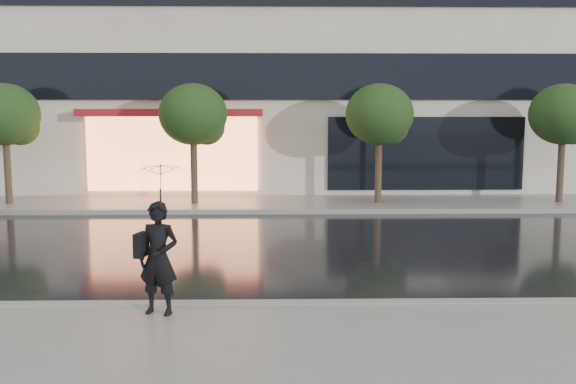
{
  "coord_description": "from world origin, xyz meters",
  "views": [
    {
      "loc": [
        -0.37,
        -10.76,
        3.11
      ],
      "look_at": [
        -0.1,
        2.73,
        1.4
      ],
      "focal_mm": 40.0,
      "sensor_mm": 36.0,
      "label": 1
    }
  ],
  "objects": [
    {
      "name": "ground",
      "position": [
        0.0,
        0.0,
        0.0
      ],
      "size": [
        120.0,
        120.0,
        0.0
      ],
      "primitive_type": "plane",
      "color": "black",
      "rests_on": "ground"
    },
    {
      "name": "sidewalk_near",
      "position": [
        0.0,
        -3.25,
        0.06
      ],
      "size": [
        60.0,
        4.5,
        0.12
      ],
      "primitive_type": "cube",
      "color": "slate",
      "rests_on": "ground"
    },
    {
      "name": "sidewalk_far",
      "position": [
        0.0,
        10.25,
        0.06
      ],
      "size": [
        60.0,
        3.5,
        0.12
      ],
      "primitive_type": "cube",
      "color": "slate",
      "rests_on": "ground"
    },
    {
      "name": "curb_near",
      "position": [
        0.0,
        -1.0,
        0.07
      ],
      "size": [
        60.0,
        0.25,
        0.14
      ],
      "primitive_type": "cube",
      "color": "gray",
      "rests_on": "ground"
    },
    {
      "name": "curb_far",
      "position": [
        0.0,
        8.5,
        0.07
      ],
      "size": [
        60.0,
        0.25,
        0.14
      ],
      "primitive_type": "cube",
      "color": "gray",
      "rests_on": "ground"
    },
    {
      "name": "tree_far_west",
      "position": [
        -8.94,
        10.03,
        2.92
      ],
      "size": [
        2.2,
        2.2,
        3.99
      ],
      "color": "#33261C",
      "rests_on": "ground"
    },
    {
      "name": "tree_mid_west",
      "position": [
        -2.94,
        10.03,
        2.92
      ],
      "size": [
        2.2,
        2.2,
        3.99
      ],
      "color": "#33261C",
      "rests_on": "ground"
    },
    {
      "name": "tree_mid_east",
      "position": [
        3.06,
        10.03,
        2.92
      ],
      "size": [
        2.2,
        2.2,
        3.99
      ],
      "color": "#33261C",
      "rests_on": "ground"
    },
    {
      "name": "tree_far_east",
      "position": [
        9.06,
        10.03,
        2.92
      ],
      "size": [
        2.2,
        2.2,
        3.99
      ],
      "color": "#33261C",
      "rests_on": "ground"
    },
    {
      "name": "pedestrian_with_umbrella",
      "position": [
        -2.07,
        -1.51,
        1.52
      ],
      "size": [
        1.0,
        1.01,
        2.25
      ],
      "rotation": [
        0.0,
        0.0,
        -0.27
      ],
      "color": "black",
      "rests_on": "sidewalk_near"
    }
  ]
}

